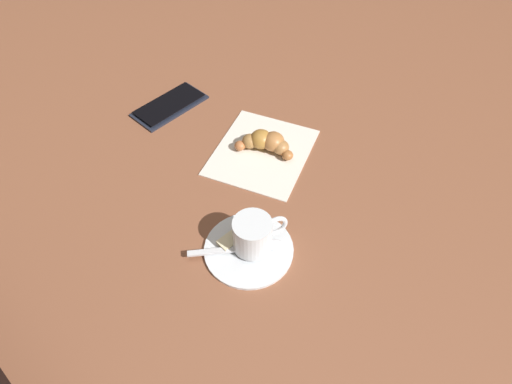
{
  "coord_description": "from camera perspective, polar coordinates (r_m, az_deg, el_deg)",
  "views": [
    {
      "loc": [
        -0.44,
        -0.1,
        0.55
      ],
      "look_at": [
        0.01,
        0.0,
        0.01
      ],
      "focal_mm": 30.82,
      "sensor_mm": 36.0,
      "label": 1
    }
  ],
  "objects": [
    {
      "name": "teaspoon",
      "position": [
        0.65,
        -0.65,
        -7.17
      ],
      "size": [
        0.06,
        0.14,
        0.01
      ],
      "color": "silver",
      "rests_on": "saucer"
    },
    {
      "name": "sugar_packet",
      "position": [
        0.66,
        -2.5,
        -5.6
      ],
      "size": [
        0.06,
        0.05,
        0.01
      ],
      "primitive_type": "cube",
      "rotation": [
        0.0,
        0.0,
        8.83
      ],
      "color": "beige",
      "rests_on": "saucer"
    },
    {
      "name": "napkin",
      "position": [
        0.79,
        0.78,
        5.25
      ],
      "size": [
        0.21,
        0.19,
        0.0
      ],
      "primitive_type": "cube",
      "rotation": [
        0.0,
        0.0,
        -0.16
      ],
      "color": "silver",
      "rests_on": "ground"
    },
    {
      "name": "saucer",
      "position": [
        0.65,
        -0.95,
        -7.33
      ],
      "size": [
        0.13,
        0.13,
        0.01
      ],
      "primitive_type": "cylinder",
      "color": "silver",
      "rests_on": "ground"
    },
    {
      "name": "cell_phone",
      "position": [
        0.9,
        -11.15,
        11.01
      ],
      "size": [
        0.16,
        0.14,
        0.01
      ],
      "color": "#1D2230",
      "rests_on": "ground"
    },
    {
      "name": "espresso_cup",
      "position": [
        0.63,
        -0.3,
        -5.48
      ],
      "size": [
        0.06,
        0.08,
        0.05
      ],
      "color": "silver",
      "rests_on": "saucer"
    },
    {
      "name": "ground_plane",
      "position": [
        0.71,
        0.14,
        -1.52
      ],
      "size": [
        1.8,
        1.8,
        0.0
      ],
      "primitive_type": "plane",
      "color": "brown"
    },
    {
      "name": "croissant",
      "position": [
        0.78,
        1.28,
        6.49
      ],
      "size": [
        0.06,
        0.12,
        0.03
      ],
      "color": "#A46333",
      "rests_on": "napkin"
    }
  ]
}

